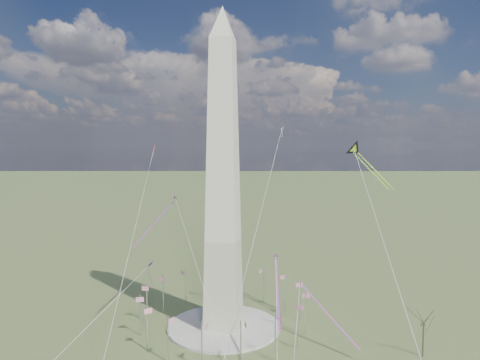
# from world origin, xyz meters

# --- Properties ---
(ground) EXTENTS (2000.00, 2000.00, 0.00)m
(ground) POSITION_xyz_m (0.00, 0.00, 0.00)
(ground) COLOR #3E552A
(ground) RESTS_ON ground
(plaza) EXTENTS (36.00, 36.00, 0.80)m
(plaza) POSITION_xyz_m (0.00, 0.00, 0.40)
(plaza) COLOR #BBB8AB
(plaza) RESTS_ON ground
(washington_monument) EXTENTS (15.56, 15.56, 100.00)m
(washington_monument) POSITION_xyz_m (0.00, 0.00, 47.95)
(washington_monument) COLOR #B8B39A
(washington_monument) RESTS_ON plaza
(flagpole_ring) EXTENTS (54.40, 54.40, 13.00)m
(flagpole_ring) POSITION_xyz_m (-0.00, -0.00, 7.27)
(flagpole_ring) COLOR silver
(flagpole_ring) RESTS_ON ground
(tree_near) EXTENTS (8.16, 8.16, 14.27)m
(tree_near) POSITION_xyz_m (58.47, -8.47, 10.18)
(tree_near) COLOR brown
(tree_near) RESTS_ON ground
(kite_delta_black) EXTENTS (13.79, 15.66, 14.03)m
(kite_delta_black) POSITION_xyz_m (40.67, 5.46, 56.55)
(kite_delta_black) COLOR black
(kite_delta_black) RESTS_ON ground
(kite_diamond_purple) EXTENTS (2.25, 3.29, 9.70)m
(kite_diamond_purple) POSITION_xyz_m (-25.08, 0.71, 18.18)
(kite_diamond_purple) COLOR navy
(kite_diamond_purple) RESTS_ON ground
(kite_streamer_left) EXTENTS (4.33, 20.82, 14.34)m
(kite_streamer_left) POSITION_xyz_m (18.54, -16.04, 21.70)
(kite_streamer_left) COLOR red
(kite_streamer_left) RESTS_ON ground
(kite_streamer_mid) EXTENTS (8.29, 19.42, 13.94)m
(kite_streamer_mid) POSITION_xyz_m (-21.08, 1.40, 35.87)
(kite_streamer_mid) COLOR red
(kite_streamer_mid) RESTS_ON ground
(kite_streamer_right) EXTENTS (18.16, 14.74, 15.19)m
(kite_streamer_right) POSITION_xyz_m (30.15, -5.17, 11.92)
(kite_streamer_right) COLOR red
(kite_streamer_right) RESTS_ON ground
(kite_small_red) EXTENTS (1.25, 1.71, 4.34)m
(kite_small_red) POSITION_xyz_m (-36.29, 35.15, 58.28)
(kite_small_red) COLOR red
(kite_small_red) RESTS_ON ground
(kite_small_white) EXTENTS (1.32, 1.66, 4.32)m
(kite_small_white) POSITION_xyz_m (14.80, 42.09, 64.93)
(kite_small_white) COLOR white
(kite_small_white) RESTS_ON ground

